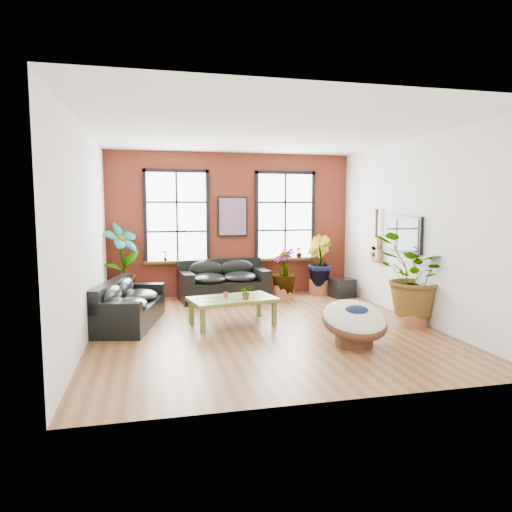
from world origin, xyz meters
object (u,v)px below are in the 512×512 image
(papasan_chair, at_px, (354,321))
(sofa_left, at_px, (127,305))
(sofa_back, at_px, (223,282))
(coffee_table, at_px, (232,301))

(papasan_chair, bearing_deg, sofa_left, 149.39)
(sofa_left, bearing_deg, sofa_back, -34.65)
(sofa_back, height_order, papasan_chair, sofa_back)
(sofa_left, xyz_separation_m, papasan_chair, (3.56, -2.14, 0.02))
(sofa_left, height_order, coffee_table, sofa_left)
(papasan_chair, bearing_deg, sofa_back, 110.15)
(sofa_left, height_order, papasan_chair, sofa_left)
(sofa_left, relative_size, papasan_chair, 2.11)
(sofa_back, relative_size, papasan_chair, 2.03)
(sofa_back, relative_size, coffee_table, 1.25)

